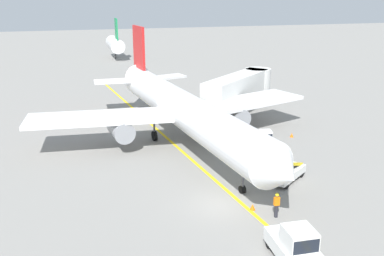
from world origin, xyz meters
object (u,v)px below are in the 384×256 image
Objects in this scene: jet_bridge at (242,85)px; safety_cone_nose_right at (292,135)px; pushback_tug at (295,245)px; airliner at (181,108)px; baggage_tug_near_wing at (264,142)px; ground_crew_marshaller at (277,204)px; belt_loader_forward_hold at (286,172)px; safety_cone_nose_left at (253,207)px.

safety_cone_nose_right is at bearing -80.85° from jet_bridge.
pushback_tug is at bearing -118.98° from safety_cone_nose_right.
airliner is at bearing 170.97° from safety_cone_nose_right.
airliner is at bearing 91.98° from pushback_tug.
baggage_tug_near_wing is 5.98× the size of safety_cone_nose_right.
jet_bridge is at bearing 72.21° from ground_crew_marshaller.
airliner is 7.37× the size of belt_loader_forward_hold.
pushback_tug is at bearing -105.99° from ground_crew_marshaller.
baggage_tug_near_wing reaches higher than ground_crew_marshaller.
safety_cone_nose_right is (10.07, 12.76, 0.00)m from safety_cone_nose_left.
jet_bridge is 2.36× the size of belt_loader_forward_hold.
belt_loader_forward_hold reaches higher than pushback_tug.
ground_crew_marshaller is 16.73m from safety_cone_nose_right.
jet_bridge is at bearing 68.84° from safety_cone_nose_left.
airliner is 11.64m from safety_cone_nose_right.
baggage_tug_near_wing is 11.34m from safety_cone_nose_left.
safety_cone_nose_left is (0.98, -14.52, -3.20)m from airliner.
pushback_tug is 21.36m from safety_cone_nose_right.
pushback_tug is 4.80m from ground_crew_marshaller.
safety_cone_nose_left is 1.00× the size of safety_cone_nose_right.
baggage_tug_near_wing is 12.03m from ground_crew_marshaller.
belt_loader_forward_hold is 5.82m from ground_crew_marshaller.
airliner is 16.15m from ground_crew_marshaller.
airliner is 20.79× the size of ground_crew_marshaller.
pushback_tug reaches higher than ground_crew_marshaller.
baggage_tug_near_wing is at bearing 60.31° from safety_cone_nose_left.
airliner reaches higher than baggage_tug_near_wing.
ground_crew_marshaller is 1.81m from safety_cone_nose_left.
baggage_tug_near_wing is 1.55× the size of ground_crew_marshaller.
belt_loader_forward_hold reaches higher than safety_cone_nose_left.
airliner is 20.59m from pushback_tug.
ground_crew_marshaller is (-7.52, -23.42, -2.63)m from jet_bridge.
jet_bridge is at bearing 38.55° from airliner.
jet_bridge is 25.73× the size of safety_cone_nose_right.
belt_loader_forward_hold is 10.89× the size of safety_cone_nose_left.
belt_loader_forward_hold is (4.61, 9.41, -0.22)m from pushback_tug.
ground_crew_marshaller reaches higher than safety_cone_nose_left.
baggage_tug_near_wing is at bearing -103.54° from jet_bridge.
belt_loader_forward_hold is 2.82× the size of ground_crew_marshaller.
ground_crew_marshaller is 3.86× the size of safety_cone_nose_left.
safety_cone_nose_left is at bearing -86.15° from airliner.
jet_bridge is 6.66× the size of ground_crew_marshaller.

